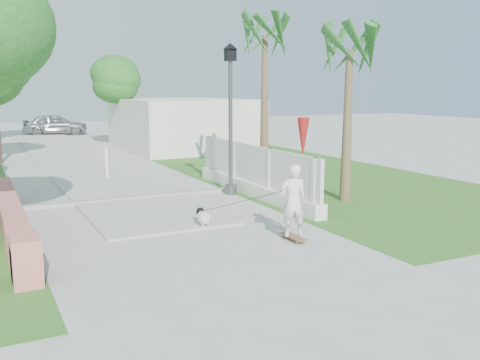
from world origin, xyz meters
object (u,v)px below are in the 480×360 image
patio_umbrella (303,138)px  bollard (107,162)px  street_lamp (230,113)px  skateboarder (248,202)px  parked_car (55,124)px  dog (203,217)px

patio_umbrella → bollard: bearing=129.9°
street_lamp → skateboarder: size_ratio=1.82×
skateboarder → parked_car: skateboarder is taller
patio_umbrella → parked_car: 25.72m
street_lamp → parked_car: street_lamp is taller
parked_car → patio_umbrella: bearing=-160.5°
patio_umbrella → dog: bearing=-151.5°
patio_umbrella → parked_car: (-3.65, 25.44, -0.97)m
street_lamp → skateboarder: bearing=-110.8°
bollard → patio_umbrella: 7.25m
patio_umbrella → dog: (-4.15, -2.25, -1.44)m
street_lamp → bollard: bearing=121.0°
bollard → dog: bearing=-86.7°
dog → parked_car: size_ratio=0.16×
street_lamp → parked_car: bearing=94.1°
dog → parked_car: 27.70m
skateboarder → dog: skateboarder is taller
street_lamp → parked_car: size_ratio=1.05×
skateboarder → bollard: bearing=-65.7°
patio_umbrella → dog: patio_umbrella is taller
dog → bollard: bearing=96.4°
street_lamp → dog: street_lamp is taller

